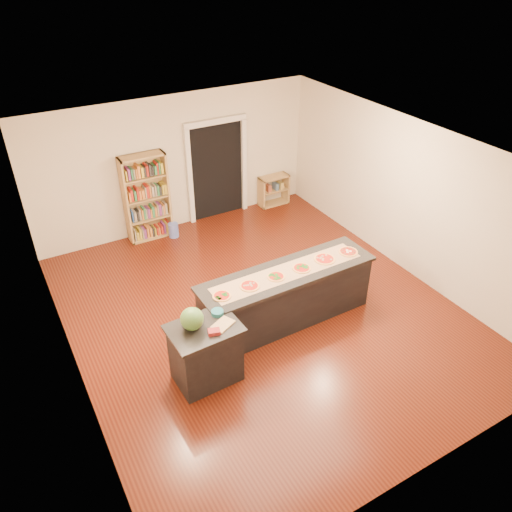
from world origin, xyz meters
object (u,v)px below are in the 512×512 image
side_counter (206,353)px  bookshelf (147,198)px  low_shelf (274,190)px  waste_bin (173,230)px  kitchen_island (287,296)px  watermelon (192,319)px

side_counter → bookshelf: (0.67, 4.19, 0.43)m
low_shelf → waste_bin: 2.62m
kitchen_island → side_counter: size_ratio=3.06×
side_counter → bookshelf: 4.27m
bookshelf → low_shelf: size_ratio=2.56×
waste_bin → watermelon: (-1.21, -3.89, 0.95)m
low_shelf → watermelon: (-3.81, -4.13, 0.75)m
bookshelf → waste_bin: 0.89m
low_shelf → watermelon: 5.67m
side_counter → kitchen_island: bearing=15.5°
kitchen_island → side_counter: bearing=-163.2°
watermelon → bookshelf: bearing=79.1°
kitchen_island → waste_bin: kitchen_island is taller
low_shelf → watermelon: bearing=-132.7°
bookshelf → watermelon: size_ratio=5.74×
low_shelf → side_counter: bearing=-131.2°
bookshelf → watermelon: bearing=-100.9°
side_counter → bookshelf: bearing=79.0°
waste_bin → watermelon: bearing=-107.3°
kitchen_island → side_counter: (-1.66, -0.52, -0.01)m
kitchen_island → side_counter: 1.74m
kitchen_island → bookshelf: bearing=104.5°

